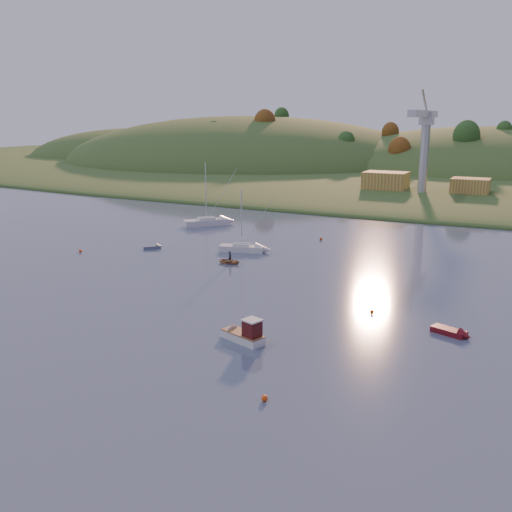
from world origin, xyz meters
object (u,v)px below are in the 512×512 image
at_px(sailboat_far, 242,248).
at_px(red_tender, 456,333).
at_px(fishing_boat, 240,333).
at_px(canoe, 230,261).
at_px(sailboat_near, 207,222).
at_px(grey_dinghy, 155,247).

relative_size(sailboat_far, red_tender, 2.35).
bearing_deg(fishing_boat, red_tender, -131.72).
xyz_separation_m(sailboat_far, canoe, (2.08, -7.55, -0.33)).
bearing_deg(red_tender, canoe, 175.70).
relative_size(fishing_boat, canoe, 1.70).
distance_m(sailboat_near, grey_dinghy, 21.65).
bearing_deg(red_tender, grey_dinghy, 179.55).
xyz_separation_m(canoe, grey_dinghy, (-15.91, 3.22, -0.10)).
bearing_deg(sailboat_near, fishing_boat, -103.24).
distance_m(fishing_boat, sailboat_near, 61.13).
distance_m(fishing_boat, grey_dinghy, 42.74).
xyz_separation_m(sailboat_near, canoe, (19.14, -24.61, -0.45)).
height_order(sailboat_near, red_tender, sailboat_near).
height_order(red_tender, grey_dinghy, red_tender).
relative_size(sailboat_far, grey_dinghy, 3.25).
height_order(sailboat_near, sailboat_far, sailboat_near).
distance_m(canoe, red_tender, 37.27).
xyz_separation_m(sailboat_near, sailboat_far, (17.06, -17.06, -0.13)).
xyz_separation_m(canoe, red_tender, (34.02, -15.24, -0.06)).
bearing_deg(sailboat_far, grey_dinghy, -177.95).
bearing_deg(sailboat_far, fishing_boat, -77.45).
relative_size(canoe, red_tender, 0.78).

